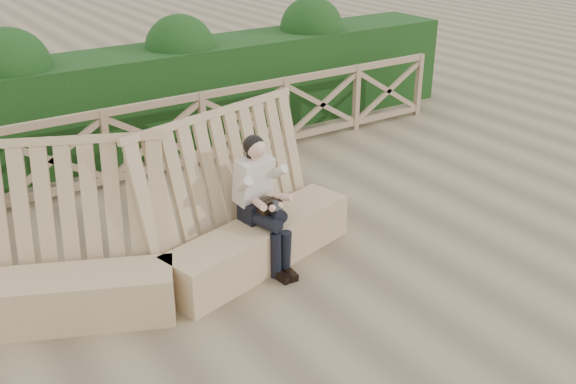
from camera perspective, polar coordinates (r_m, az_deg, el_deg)
ground at (r=6.57m, az=1.14°, el=-8.61°), size 60.00×60.00×0.00m
bench at (r=6.52m, az=-11.53°, el=-5.23°), size 4.53×1.67×1.62m
woman at (r=6.67m, az=-2.40°, el=-0.43°), size 0.42×0.85×1.42m
guardrail at (r=9.11m, az=-11.60°, el=4.67°), size 10.10×0.09×1.10m
hedge at (r=10.12m, az=-14.42°, el=7.61°), size 12.00×1.20×1.50m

